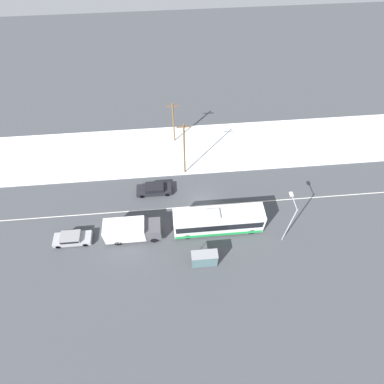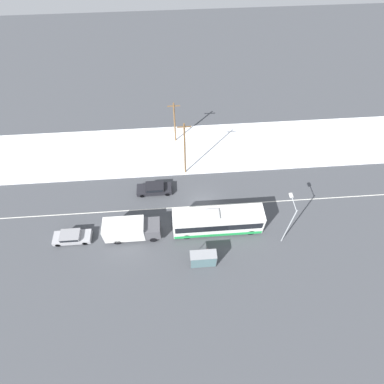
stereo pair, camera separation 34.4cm
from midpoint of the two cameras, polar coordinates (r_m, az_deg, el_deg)
ground_plane at (r=40.45m, az=2.36°, el=-2.66°), size 120.00×120.00×0.00m
snow_lot at (r=47.21m, az=1.05°, el=8.32°), size 80.00×10.33×0.12m
lane_marking_center at (r=40.44m, az=2.36°, el=-2.66°), size 60.00×0.12×0.00m
city_bus at (r=37.24m, az=5.18°, el=-5.56°), size 11.06×2.57×3.60m
box_truck at (r=37.44m, az=-11.30°, el=-6.93°), size 6.82×2.30×2.86m
sedan_car at (r=41.47m, az=-6.93°, el=0.70°), size 4.76×1.80×1.40m
parked_car_near_truck at (r=39.98m, az=-21.74°, el=-7.90°), size 4.56×1.80×1.34m
pedestrian_at_stop at (r=36.00m, az=3.18°, el=-11.32°), size 0.62×0.27×1.71m
bus_shelter at (r=34.90m, az=2.49°, el=-12.69°), size 3.03×1.20×2.40m
streetlamp at (r=35.95m, az=18.34°, el=-4.89°), size 0.36×2.51×6.96m
utility_pole_roadside at (r=40.44m, az=-1.14°, el=8.14°), size 1.80×0.24×9.18m
utility_pole_snowlot at (r=46.01m, az=-3.11°, el=13.14°), size 1.80×0.24×7.23m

